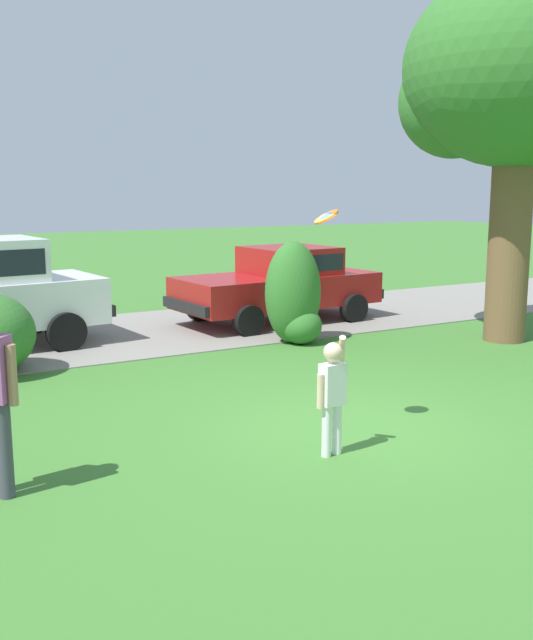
{
  "coord_description": "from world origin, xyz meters",
  "views": [
    {
      "loc": [
        -4.93,
        -6.67,
        2.77
      ],
      "look_at": [
        -0.35,
        1.36,
        1.1
      ],
      "focal_mm": 41.12,
      "sensor_mm": 36.0,
      "label": 1
    }
  ],
  "objects_px": {
    "oak_tree_large": "(520,82)",
    "parked_sedan": "(281,282)",
    "frisbee": "(326,217)",
    "child_thrower": "(332,389)"
  },
  "relations": [
    {
      "from": "frisbee",
      "to": "oak_tree_large",
      "type": "bearing_deg",
      "value": 25.61
    },
    {
      "from": "oak_tree_large",
      "to": "frisbee",
      "type": "distance_m",
      "value": 7.01
    },
    {
      "from": "parked_sedan",
      "to": "child_thrower",
      "type": "bearing_deg",
      "value": -116.86
    },
    {
      "from": "parked_sedan",
      "to": "frisbee",
      "type": "height_order",
      "value": "frisbee"
    },
    {
      "from": "oak_tree_large",
      "to": "frisbee",
      "type": "bearing_deg",
      "value": -154.39
    },
    {
      "from": "child_thrower",
      "to": "parked_sedan",
      "type": "bearing_deg",
      "value": 63.14
    },
    {
      "from": "oak_tree_large",
      "to": "frisbee",
      "type": "relative_size",
      "value": 23.22
    },
    {
      "from": "child_thrower",
      "to": "frisbee",
      "type": "relative_size",
      "value": 4.58
    },
    {
      "from": "oak_tree_large",
      "to": "parked_sedan",
      "type": "height_order",
      "value": "oak_tree_large"
    },
    {
      "from": "oak_tree_large",
      "to": "child_thrower",
      "type": "xyz_separation_m",
      "value": [
        -6.26,
        -3.39,
        -3.89
      ]
    }
  ]
}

